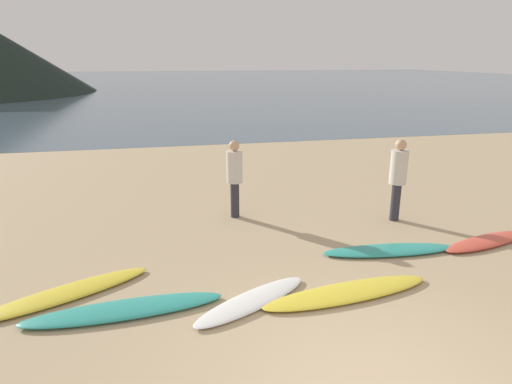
{
  "coord_description": "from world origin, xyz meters",
  "views": [
    {
      "loc": [
        -1.92,
        -3.26,
        3.28
      ],
      "look_at": [
        -0.01,
        5.32,
        0.6
      ],
      "focal_mm": 31.03,
      "sensor_mm": 36.0,
      "label": 1
    }
  ],
  "objects_px": {
    "surfboard_2": "(65,293)",
    "person_0": "(398,173)",
    "surfboard_6": "(389,250)",
    "person_1": "(235,173)",
    "surfboard_4": "(252,301)",
    "surfboard_5": "(347,292)",
    "surfboard_7": "(486,241)",
    "surfboard_3": "(125,309)"
  },
  "relations": [
    {
      "from": "surfboard_2",
      "to": "surfboard_5",
      "type": "bearing_deg",
      "value": -38.56
    },
    {
      "from": "surfboard_2",
      "to": "person_0",
      "type": "height_order",
      "value": "person_0"
    },
    {
      "from": "surfboard_3",
      "to": "surfboard_4",
      "type": "bearing_deg",
      "value": -8.37
    },
    {
      "from": "person_0",
      "to": "surfboard_2",
      "type": "bearing_deg",
      "value": -24.41
    },
    {
      "from": "surfboard_6",
      "to": "surfboard_5",
      "type": "bearing_deg",
      "value": -132.37
    },
    {
      "from": "surfboard_7",
      "to": "person_1",
      "type": "distance_m",
      "value": 5.0
    },
    {
      "from": "surfboard_2",
      "to": "surfboard_4",
      "type": "height_order",
      "value": "surfboard_2"
    },
    {
      "from": "surfboard_2",
      "to": "person_1",
      "type": "xyz_separation_m",
      "value": [
        2.95,
        2.73,
        0.93
      ]
    },
    {
      "from": "surfboard_3",
      "to": "person_1",
      "type": "relative_size",
      "value": 1.59
    },
    {
      "from": "surfboard_4",
      "to": "surfboard_5",
      "type": "height_order",
      "value": "surfboard_5"
    },
    {
      "from": "surfboard_5",
      "to": "surfboard_7",
      "type": "distance_m",
      "value": 3.46
    },
    {
      "from": "surfboard_3",
      "to": "person_1",
      "type": "bearing_deg",
      "value": 54.35
    },
    {
      "from": "surfboard_2",
      "to": "person_1",
      "type": "height_order",
      "value": "person_1"
    },
    {
      "from": "surfboard_2",
      "to": "surfboard_7",
      "type": "bearing_deg",
      "value": -23.92
    },
    {
      "from": "surfboard_3",
      "to": "person_0",
      "type": "xyz_separation_m",
      "value": [
        5.33,
        2.44,
        0.97
      ]
    },
    {
      "from": "surfboard_3",
      "to": "person_0",
      "type": "height_order",
      "value": "person_0"
    },
    {
      "from": "surfboard_3",
      "to": "surfboard_6",
      "type": "height_order",
      "value": "surfboard_3"
    },
    {
      "from": "surfboard_5",
      "to": "surfboard_7",
      "type": "xyz_separation_m",
      "value": [
        3.26,
        1.17,
        0.0
      ]
    },
    {
      "from": "surfboard_4",
      "to": "surfboard_6",
      "type": "relative_size",
      "value": 0.82
    },
    {
      "from": "surfboard_3",
      "to": "surfboard_7",
      "type": "relative_size",
      "value": 1.28
    },
    {
      "from": "surfboard_3",
      "to": "surfboard_6",
      "type": "bearing_deg",
      "value": 8.75
    },
    {
      "from": "surfboard_4",
      "to": "surfboard_6",
      "type": "xyz_separation_m",
      "value": [
        2.71,
        1.12,
        0.0
      ]
    },
    {
      "from": "surfboard_6",
      "to": "surfboard_2",
      "type": "bearing_deg",
      "value": -170.98
    },
    {
      "from": "surfboard_2",
      "to": "surfboard_5",
      "type": "distance_m",
      "value": 4.05
    },
    {
      "from": "person_1",
      "to": "surfboard_4",
      "type": "bearing_deg",
      "value": -116.93
    },
    {
      "from": "surfboard_4",
      "to": "person_0",
      "type": "distance_m",
      "value": 4.54
    },
    {
      "from": "surfboard_6",
      "to": "person_0",
      "type": "xyz_separation_m",
      "value": [
        0.91,
        1.46,
        0.97
      ]
    },
    {
      "from": "surfboard_6",
      "to": "surfboard_7",
      "type": "height_order",
      "value": "surfboard_7"
    },
    {
      "from": "surfboard_4",
      "to": "surfboard_5",
      "type": "relative_size",
      "value": 0.75
    },
    {
      "from": "surfboard_3",
      "to": "person_0",
      "type": "distance_m",
      "value": 5.94
    },
    {
      "from": "surfboard_4",
      "to": "surfboard_5",
      "type": "bearing_deg",
      "value": -32.97
    },
    {
      "from": "surfboard_6",
      "to": "person_1",
      "type": "distance_m",
      "value": 3.46
    },
    {
      "from": "surfboard_6",
      "to": "surfboard_7",
      "type": "distance_m",
      "value": 1.94
    },
    {
      "from": "surfboard_2",
      "to": "person_0",
      "type": "xyz_separation_m",
      "value": [
        6.19,
        1.81,
        0.97
      ]
    },
    {
      "from": "surfboard_3",
      "to": "surfboard_2",
      "type": "bearing_deg",
      "value": 139.9
    },
    {
      "from": "surfboard_2",
      "to": "person_0",
      "type": "distance_m",
      "value": 6.52
    },
    {
      "from": "surfboard_7",
      "to": "person_0",
      "type": "height_order",
      "value": "person_0"
    },
    {
      "from": "surfboard_4",
      "to": "surfboard_7",
      "type": "relative_size",
      "value": 0.95
    },
    {
      "from": "surfboard_2",
      "to": "surfboard_4",
      "type": "distance_m",
      "value": 2.69
    },
    {
      "from": "surfboard_4",
      "to": "surfboard_2",
      "type": "bearing_deg",
      "value": 133.84
    },
    {
      "from": "surfboard_2",
      "to": "person_1",
      "type": "distance_m",
      "value": 4.13
    },
    {
      "from": "surfboard_5",
      "to": "person_1",
      "type": "bearing_deg",
      "value": 98.62
    }
  ]
}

